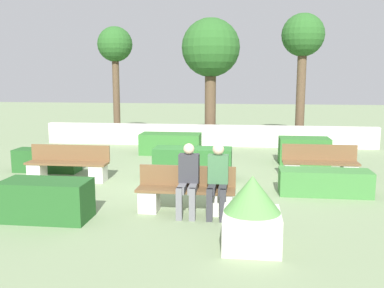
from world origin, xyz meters
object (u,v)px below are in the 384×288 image
object	(u,v)px
bench_front	(186,195)
bench_right_side	(320,167)
planter_corner_left	(252,212)
person_seated_woman	(218,176)
tree_leftmost	(115,49)
tree_center_right	(303,41)
bench_left_side	(68,167)
tree_center_left	(211,50)
person_seated_man	(188,176)

from	to	relation	value
bench_front	bench_right_side	xyz separation A→B (m)	(2.99, 2.98, -0.00)
bench_front	planter_corner_left	xyz separation A→B (m)	(1.23, -1.61, 0.23)
person_seated_woman	planter_corner_left	bearing A→B (deg)	-67.35
tree_leftmost	tree_center_right	world-z (taller)	tree_center_right
tree_center_right	bench_left_side	bearing A→B (deg)	-132.47
bench_front	tree_center_right	bearing A→B (deg)	70.77
bench_left_side	person_seated_woman	size ratio (longest dim) A/B	1.52
planter_corner_left	tree_center_left	world-z (taller)	tree_center_left
person_seated_woman	tree_center_left	bearing A→B (deg)	95.57
bench_left_side	person_seated_woman	bearing A→B (deg)	-21.59
person_seated_man	tree_center_right	distance (m)	10.43
tree_leftmost	person_seated_woman	bearing A→B (deg)	-63.38
bench_left_side	tree_center_right	bearing A→B (deg)	56.25
person_seated_man	bench_right_side	bearing A→B (deg)	46.83
bench_right_side	person_seated_woman	bearing A→B (deg)	-129.39
person_seated_woman	tree_center_left	distance (m)	9.65
bench_front	person_seated_woman	size ratio (longest dim) A/B	1.40
planter_corner_left	tree_leftmost	world-z (taller)	tree_leftmost
bench_front	person_seated_man	xyz separation A→B (m)	(0.06, -0.14, 0.41)
planter_corner_left	tree_center_left	size ratio (longest dim) A/B	0.23
tree_leftmost	bench_right_side	bearing A→B (deg)	-42.51
bench_left_side	tree_leftmost	distance (m)	8.30
bench_front	bench_right_side	world-z (taller)	same
planter_corner_left	tree_center_right	distance (m)	11.56
bench_right_side	person_seated_man	world-z (taller)	person_seated_man
person_seated_woman	planter_corner_left	xyz separation A→B (m)	(0.61, -1.47, -0.19)
bench_right_side	tree_center_left	bearing A→B (deg)	116.30
tree_leftmost	tree_center_right	bearing A→B (deg)	-3.06
bench_front	tree_center_left	world-z (taller)	tree_center_left
bench_left_side	tree_center_left	bearing A→B (deg)	75.15
person_seated_man	tree_center_right	xyz separation A→B (m)	(3.17, 9.41, 3.18)
bench_front	planter_corner_left	bearing A→B (deg)	-52.66
person_seated_woman	tree_leftmost	xyz separation A→B (m)	(-4.92, 9.81, 2.95)
bench_right_side	tree_center_right	bearing A→B (deg)	85.74
bench_left_side	tree_center_left	size ratio (longest dim) A/B	0.43
bench_left_side	bench_right_side	world-z (taller)	same
tree_center_left	bench_right_side	bearing A→B (deg)	-61.60
bench_right_side	tree_center_left	distance (m)	7.61
tree_center_right	bench_front	bearing A→B (deg)	-109.23
bench_left_side	person_seated_woman	xyz separation A→B (m)	(3.90, -2.28, 0.41)
person_seated_man	tree_center_left	distance (m)	9.61
tree_leftmost	bench_left_side	bearing A→B (deg)	-82.35
tree_leftmost	tree_center_left	size ratio (longest dim) A/B	0.96
planter_corner_left	tree_center_left	distance (m)	11.17
bench_right_side	tree_leftmost	distance (m)	10.45
person_seated_man	person_seated_woman	distance (m)	0.55
planter_corner_left	tree_leftmost	xyz separation A→B (m)	(-5.53, 11.28, 3.14)
bench_front	tree_center_left	size ratio (longest dim) A/B	0.39
bench_left_side	planter_corner_left	xyz separation A→B (m)	(4.52, -3.75, 0.22)
tree_leftmost	tree_center_right	distance (m)	7.55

